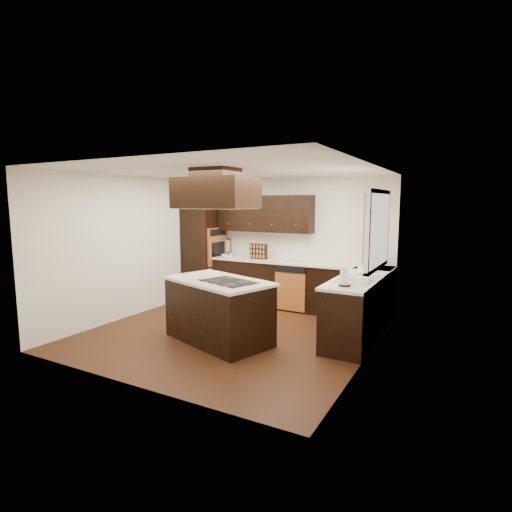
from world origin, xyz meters
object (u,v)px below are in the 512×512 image
oven_column (203,249)px  range_hood (216,193)px  island (219,312)px  spice_rack (259,251)px

oven_column → range_hood: (1.88, -2.25, 1.10)m
island → spice_rack: spice_rack is taller
oven_column → range_hood: 3.13m
oven_column → island: (1.81, -2.13, -0.62)m
oven_column → range_hood: size_ratio=2.02×
island → range_hood: bearing=-43.5°
island → range_hood: range_hood is taller
spice_rack → range_hood: bearing=-77.6°
range_hood → spice_rack: bearing=104.0°
oven_column → island: bearing=-49.7°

